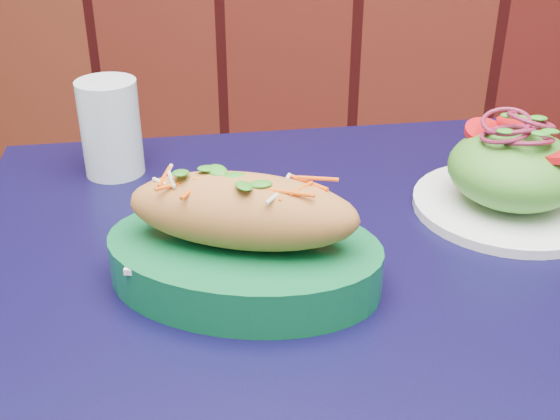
# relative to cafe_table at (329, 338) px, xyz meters

# --- Properties ---
(cafe_table) EXTENTS (0.99, 0.99, 0.75)m
(cafe_table) POSITION_rel_cafe_table_xyz_m (0.00, 0.00, 0.00)
(cafe_table) COLOR black
(cafe_table) RESTS_ON ground
(banh_mi_basket) EXTENTS (0.29, 0.20, 0.13)m
(banh_mi_basket) POSITION_rel_cafe_table_xyz_m (-0.09, -0.03, 0.14)
(banh_mi_basket) COLOR #0D5E30
(banh_mi_basket) RESTS_ON cafe_table
(salad_plate) EXTENTS (0.23, 0.23, 0.12)m
(salad_plate) POSITION_rel_cafe_table_xyz_m (0.20, 0.17, 0.13)
(salad_plate) COLOR white
(salad_plate) RESTS_ON cafe_table
(water_glass) EXTENTS (0.08, 0.08, 0.13)m
(water_glass) POSITION_rel_cafe_table_xyz_m (-0.31, 0.21, 0.15)
(water_glass) COLOR silver
(water_glass) RESTS_ON cafe_table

